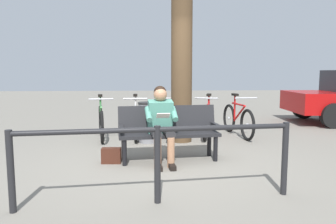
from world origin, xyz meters
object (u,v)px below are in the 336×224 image
Objects in this scene: bicycle_green at (238,120)px; bench at (168,129)px; bicycle_red at (208,120)px; person_reading at (161,121)px; handbag at (111,156)px; litter_bin at (148,122)px; bicycle_orange at (173,121)px; tree_trunk at (182,58)px; bicycle_silver at (136,121)px; bicycle_black at (101,122)px.

bench is at bearing -49.31° from bicycle_green.
bicycle_green and bicycle_red have the same top height.
bicycle_green is at bearing -138.36° from bench.
bench is 0.27m from person_reading.
litter_bin is (-0.57, -1.49, 0.29)m from handbag.
person_reading is 2.07m from bicycle_orange.
bicycle_green reaches higher than bench.
bicycle_orange is at bearing -73.00° from tree_trunk.
bench is 2.02× the size of litter_bin.
bench is at bearing -168.72° from handbag.
person_reading is 1.92m from tree_trunk.
person_reading is 0.71× the size of bicycle_silver.
tree_trunk is 2.07× the size of bicycle_red.
person_reading is 0.72× the size of bicycle_green.
bicycle_green is at bearing -165.09° from litter_bin.
bicycle_black is at bearing -95.66° from bicycle_green.
bicycle_orange is at bearing -119.08° from handbag.
bicycle_red reaches higher than bench.
handbag is at bearing -6.15° from person_reading.
person_reading reaches higher than bicycle_red.
bicycle_orange and bicycle_silver have the same top height.
bicycle_silver is at bearing -96.54° from bicycle_green.
handbag is 1.62m from litter_bin.
bench is at bearing 5.50° from bicycle_orange.
bicycle_green is at bearing 88.81° from bicycle_silver.
bicycle_green is 0.67m from bicycle_red.
bicycle_silver is 0.74m from bicycle_black.
bicycle_black reaches higher than bench.
tree_trunk is 1.54m from bicycle_red.
bench is 0.98× the size of bicycle_green.
bicycle_orange is at bearing -97.01° from bicycle_green.
bicycle_black is at bearing -87.63° from bicycle_silver.
tree_trunk is (-0.36, -1.38, 1.18)m from bench.
bicycle_black is (2.99, 0.08, 0.00)m from bicycle_green.
bicycle_orange is at bearing -102.99° from bench.
bench is 2.21m from bicycle_black.
bicycle_black is at bearing -24.38° from litter_bin.
bicycle_silver is (0.59, -1.81, -0.15)m from bench.
bicycle_silver is (0.26, -0.50, -0.05)m from litter_bin.
bicycle_black is (0.42, -1.94, 0.24)m from handbag.
bicycle_black is (1.54, 0.08, 0.00)m from bicycle_orange.
bicycle_orange is at bearing 83.25° from bicycle_black.
bicycle_silver reaches higher than litter_bin.
person_reading is 2.30m from bicycle_black.
bicycle_red is 0.99× the size of bicycle_orange.
bench is 1.37× the size of person_reading.
bicycle_red is (-1.90, -2.01, 0.24)m from handbag.
handbag is 0.18× the size of bicycle_black.
handbag is at bearing -16.85° from bicycle_orange.
person_reading is (0.12, 0.18, 0.16)m from bench.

